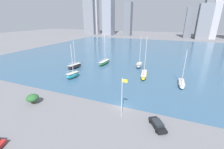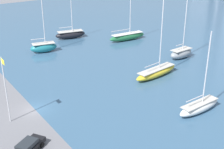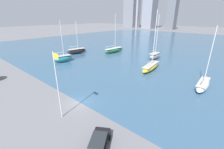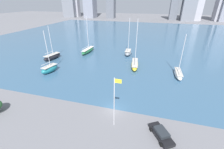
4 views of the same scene
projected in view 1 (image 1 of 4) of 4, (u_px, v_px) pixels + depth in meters
name	position (u px, v px, depth m)	size (l,w,h in m)	color
ground_plane	(122.00, 107.00, 39.22)	(500.00, 500.00, 0.00)	slate
harbor_water	(155.00, 53.00, 99.98)	(180.00, 140.00, 0.00)	#385B7A
flag_pole	(122.00, 97.00, 33.29)	(1.24, 0.14, 9.78)	silver
yard_shrub	(32.00, 98.00, 40.01)	(3.19, 3.19, 2.74)	#4C3823
distant_city_skyline	(156.00, 12.00, 182.17)	(197.47, 22.52, 74.26)	slate
sailboat_gray	(139.00, 65.00, 70.38)	(2.76, 6.18, 14.58)	gray
sailboat_white	(182.00, 83.00, 51.15)	(2.25, 8.32, 12.35)	white
sailboat_green	(104.00, 62.00, 75.25)	(2.88, 10.60, 14.89)	#236B3D
sailboat_black	(75.00, 66.00, 69.01)	(4.05, 8.34, 12.46)	black
sailboat_yellow	(144.00, 75.00, 59.18)	(3.51, 10.80, 15.51)	yellow
sailboat_teal	(73.00, 75.00, 57.80)	(3.67, 6.49, 12.87)	#1E757F
parked_sedan_black	(158.00, 124.00, 31.52)	(4.29, 5.31, 1.47)	black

